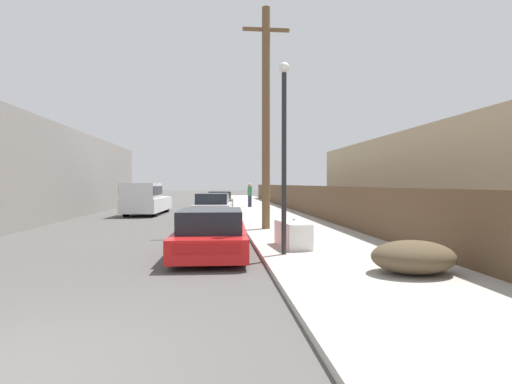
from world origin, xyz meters
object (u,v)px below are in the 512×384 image
object	(u,v)px
discarded_fridge	(293,234)
pickup_truck	(145,199)
parked_sports_car_red	(211,234)
car_parked_far	(219,200)
car_parked_mid	(213,207)
street_lamp	(284,143)
brush_pile	(413,257)
utility_pole	(266,116)
pedestrian	(250,195)

from	to	relation	value
discarded_fridge	pickup_truck	xyz separation A→B (m)	(-6.24, 13.31, 0.47)
parked_sports_car_red	car_parked_far	world-z (taller)	car_parked_far
pickup_truck	car_parked_far	bearing A→B (deg)	-124.12
car_parked_mid	street_lamp	bearing A→B (deg)	-76.35
pickup_truck	brush_pile	bearing A→B (deg)	118.94
utility_pole	brush_pile	size ratio (longest dim) A/B	5.21
street_lamp	car_parked_mid	bearing A→B (deg)	99.05
pickup_truck	street_lamp	bearing A→B (deg)	115.50
car_parked_mid	pickup_truck	xyz separation A→B (m)	(-4.00, 3.10, 0.31)
utility_pole	discarded_fridge	bearing A→B (deg)	-87.78
parked_sports_car_red	utility_pole	xyz separation A→B (m)	(2.05, 4.90, 3.91)
pickup_truck	pedestrian	xyz separation A→B (m)	(6.67, 5.46, 0.09)
discarded_fridge	pickup_truck	distance (m)	14.71
utility_pole	pedestrian	distance (m)	14.70
car_parked_far	street_lamp	distance (m)	20.31
utility_pole	street_lamp	distance (m)	5.83
parked_sports_car_red	car_parked_far	size ratio (longest dim) A/B	0.95
parked_sports_car_red	brush_pile	xyz separation A→B (m)	(3.92, -3.02, -0.11)
car_parked_mid	car_parked_far	xyz separation A→B (m)	(0.41, 8.82, -0.03)
car_parked_far	brush_pile	xyz separation A→B (m)	(3.52, -22.46, -0.17)
car_parked_mid	pedestrian	distance (m)	8.98
pickup_truck	street_lamp	distance (m)	15.66
discarded_fridge	street_lamp	xyz separation A→B (m)	(-0.44, -1.11, 2.38)
car_parked_far	parked_sports_car_red	bearing A→B (deg)	-91.47
pickup_truck	utility_pole	xyz separation A→B (m)	(6.07, -8.82, 3.53)
discarded_fridge	street_lamp	world-z (taller)	street_lamp
car_parked_far	pickup_truck	distance (m)	7.23
parked_sports_car_red	pickup_truck	xyz separation A→B (m)	(-4.02, 13.72, 0.39)
parked_sports_car_red	street_lamp	xyz separation A→B (m)	(1.79, -0.70, 2.30)
pedestrian	pickup_truck	bearing A→B (deg)	-140.71
discarded_fridge	utility_pole	world-z (taller)	utility_pole
parked_sports_car_red	pedestrian	bearing A→B (deg)	84.24
discarded_fridge	brush_pile	world-z (taller)	discarded_fridge
car_parked_mid	brush_pile	distance (m)	14.20
pedestrian	discarded_fridge	bearing A→B (deg)	-91.31
street_lamp	pedestrian	distance (m)	19.98
car_parked_far	car_parked_mid	bearing A→B (deg)	-92.98
pickup_truck	pedestrian	world-z (taller)	pickup_truck
car_parked_far	street_lamp	bearing A→B (deg)	-86.35
car_parked_far	brush_pile	world-z (taller)	car_parked_far
car_parked_mid	street_lamp	size ratio (longest dim) A/B	0.92
pickup_truck	brush_pile	distance (m)	18.54
discarded_fridge	pedestrian	size ratio (longest dim) A/B	0.94
utility_pole	street_lamp	bearing A→B (deg)	-92.70
discarded_fridge	pedestrian	xyz separation A→B (m)	(0.43, 18.77, 0.57)
parked_sports_car_red	pedestrian	xyz separation A→B (m)	(2.65, 19.18, 0.48)
brush_pile	pedestrian	xyz separation A→B (m)	(-1.27, 22.20, 0.59)
utility_pole	brush_pile	distance (m)	9.08
parked_sports_car_red	pickup_truck	world-z (taller)	pickup_truck
car_parked_far	street_lamp	world-z (taller)	street_lamp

